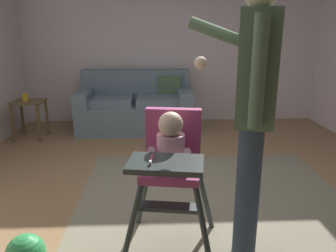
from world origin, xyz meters
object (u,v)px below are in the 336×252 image
at_px(adult_standing, 252,112).
at_px(couch, 136,107).
at_px(high_chair, 171,156).
at_px(side_table, 29,111).
at_px(sippy_cup, 25,97).

bearing_deg(adult_standing, couch, -60.42).
height_order(high_chair, side_table, high_chair).
relative_size(couch, high_chair, 1.73).
relative_size(high_chair, sippy_cup, 9.55).
bearing_deg(side_table, sippy_cup, 180.00).
xyz_separation_m(couch, sippy_cup, (-1.45, -0.40, 0.24)).
distance_m(high_chair, sippy_cup, 3.10).
bearing_deg(sippy_cup, high_chair, -53.96).
height_order(couch, sippy_cup, couch).
xyz_separation_m(couch, high_chair, (0.37, -2.90, 0.33)).
bearing_deg(adult_standing, sippy_cup, -34.73).
height_order(side_table, sippy_cup, sippy_cup).
xyz_separation_m(side_table, sippy_cup, (-0.04, 0.00, 0.19)).
height_order(high_chair, adult_standing, adult_standing).
relative_size(side_table, sippy_cup, 5.20).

